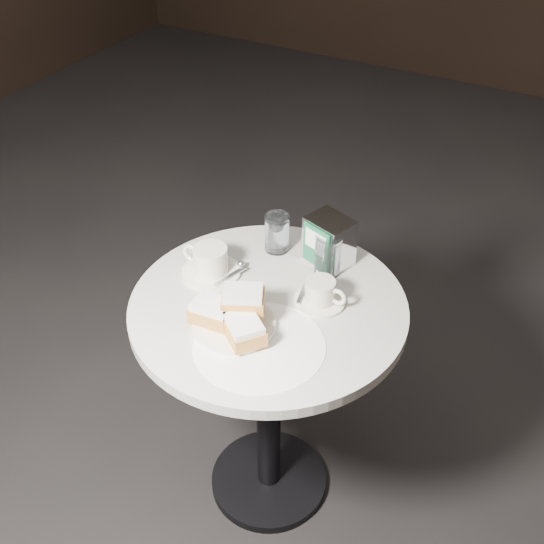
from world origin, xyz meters
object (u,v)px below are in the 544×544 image
(coffee_cup_right, at_px, (321,294))
(napkin_dispenser, at_px, (329,241))
(water_glass_left, at_px, (277,233))
(cafe_table, at_px, (268,359))
(beignet_plate, at_px, (233,317))
(coffee_cup_left, at_px, (210,263))
(water_glass_right, at_px, (328,256))

(coffee_cup_right, distance_m, napkin_dispenser, 0.18)
(water_glass_left, relative_size, napkin_dispenser, 0.78)
(cafe_table, bearing_deg, beignet_plate, -102.48)
(cafe_table, bearing_deg, water_glass_left, 112.95)
(coffee_cup_left, distance_m, napkin_dispenser, 0.32)
(coffee_cup_left, distance_m, coffee_cup_right, 0.31)
(napkin_dispenser, bearing_deg, water_glass_right, -48.04)
(napkin_dispenser, bearing_deg, cafe_table, -84.83)
(coffee_cup_right, bearing_deg, cafe_table, -148.35)
(cafe_table, bearing_deg, napkin_dispenser, 75.91)
(water_glass_left, height_order, napkin_dispenser, napkin_dispenser)
(coffee_cup_left, height_order, water_glass_right, water_glass_right)
(coffee_cup_right, distance_m, water_glass_right, 0.13)
(coffee_cup_left, xyz_separation_m, water_glass_right, (0.27, 0.15, 0.02))
(water_glass_left, xyz_separation_m, water_glass_right, (0.17, -0.03, 0.00))
(coffee_cup_left, bearing_deg, coffee_cup_right, 5.90)
(cafe_table, relative_size, water_glass_right, 6.65)
(beignet_plate, distance_m, coffee_cup_left, 0.23)
(beignet_plate, distance_m, water_glass_left, 0.34)
(beignet_plate, bearing_deg, cafe_table, 77.52)
(water_glass_right, bearing_deg, water_glass_left, 170.06)
(cafe_table, xyz_separation_m, water_glass_right, (0.07, 0.19, 0.25))
(beignet_plate, xyz_separation_m, coffee_cup_right, (0.14, 0.19, -0.01))
(coffee_cup_left, height_order, coffee_cup_right, coffee_cup_left)
(coffee_cup_right, relative_size, water_glass_right, 1.24)
(coffee_cup_right, relative_size, water_glass_left, 1.27)
(cafe_table, distance_m, napkin_dispenser, 0.36)
(cafe_table, relative_size, napkin_dispenser, 5.34)
(water_glass_right, distance_m, napkin_dispenser, 0.05)
(cafe_table, xyz_separation_m, coffee_cup_right, (0.11, 0.06, 0.23))
(water_glass_left, relative_size, water_glass_right, 0.97)
(beignet_plate, bearing_deg, water_glass_right, 71.69)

